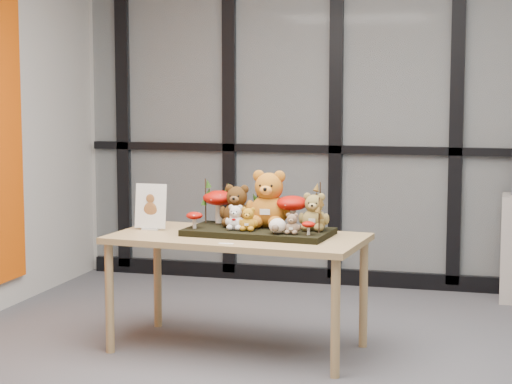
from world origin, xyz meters
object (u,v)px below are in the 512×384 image
(diorama_tray, at_px, (259,232))
(bear_small_yellow, at_px, (248,218))
(mushroom_back_left, at_px, (219,205))
(mushroom_front_right, at_px, (308,227))
(display_table, at_px, (238,247))
(sign_holder, at_px, (151,209))
(bear_brown_medium, at_px, (237,203))
(plush_cream_hedgehog, at_px, (277,225))
(bear_pooh_yellow, at_px, (269,196))
(mushroom_front_left, at_px, (194,219))
(bear_tan_back, at_px, (314,210))
(bear_white_bow, at_px, (236,216))
(bear_beige_small, at_px, (292,223))
(mushroom_back_right, at_px, (292,210))

(diorama_tray, height_order, bear_small_yellow, bear_small_yellow)
(mushroom_back_left, bearing_deg, mushroom_front_right, -26.04)
(display_table, distance_m, bear_small_yellow, 0.20)
(display_table, bearing_deg, sign_holder, 178.30)
(mushroom_front_right, bearing_deg, mushroom_back_left, 153.96)
(bear_brown_medium, relative_size, plush_cream_hedgehog, 2.81)
(display_table, relative_size, mushroom_front_right, 17.84)
(display_table, relative_size, bear_pooh_yellow, 4.10)
(mushroom_front_left, bearing_deg, bear_pooh_yellow, 22.59)
(bear_tan_back, distance_m, bear_white_bow, 0.45)
(bear_beige_small, distance_m, sign_holder, 0.92)
(diorama_tray, height_order, mushroom_front_right, mushroom_front_right)
(plush_cream_hedgehog, relative_size, sign_holder, 0.35)
(bear_white_bow, bearing_deg, plush_cream_hedgehog, -10.75)
(mushroom_back_right, bearing_deg, bear_white_bow, -154.89)
(bear_pooh_yellow, bearing_deg, mushroom_front_left, -152.42)
(sign_holder, bearing_deg, bear_tan_back, 0.35)
(diorama_tray, relative_size, bear_white_bow, 5.23)
(mushroom_front_left, bearing_deg, bear_beige_small, -5.19)
(bear_white_bow, xyz_separation_m, bear_beige_small, (0.35, -0.07, -0.01))
(bear_brown_medium, height_order, bear_small_yellow, bear_brown_medium)
(mushroom_back_left, height_order, mushroom_front_left, mushroom_back_left)
(bear_white_bow, bearing_deg, bear_beige_small, -5.85)
(bear_beige_small, relative_size, mushroom_back_left, 0.60)
(bear_brown_medium, relative_size, sign_holder, 0.98)
(bear_pooh_yellow, height_order, bear_tan_back, bear_pooh_yellow)
(mushroom_back_right, bearing_deg, display_table, -157.61)
(bear_beige_small, relative_size, mushroom_front_right, 1.55)
(display_table, distance_m, bear_beige_small, 0.39)
(bear_small_yellow, height_order, mushroom_back_left, mushroom_back_left)
(bear_tan_back, distance_m, plush_cream_hedgehog, 0.26)
(diorama_tray, bearing_deg, plush_cream_hedgehog, -38.44)
(diorama_tray, distance_m, mushroom_back_right, 0.23)
(bear_pooh_yellow, relative_size, bear_tan_back, 1.55)
(display_table, height_order, sign_holder, sign_holder)
(diorama_tray, bearing_deg, bear_small_yellow, -111.29)
(diorama_tray, xyz_separation_m, plush_cream_hedgehog, (0.15, -0.14, 0.07))
(bear_pooh_yellow, distance_m, bear_tan_back, 0.29)
(bear_white_bow, distance_m, mushroom_front_right, 0.45)
(bear_small_yellow, bearing_deg, mushroom_back_left, 140.90)
(mushroom_front_left, bearing_deg, sign_holder, 162.38)
(display_table, xyz_separation_m, bear_brown_medium, (-0.04, 0.11, 0.24))
(diorama_tray, height_order, bear_tan_back, bear_tan_back)
(display_table, height_order, mushroom_front_right, mushroom_front_right)
(display_table, distance_m, bear_pooh_yellow, 0.35)
(bear_small_yellow, height_order, sign_holder, sign_holder)
(bear_brown_medium, distance_m, mushroom_back_left, 0.17)
(bear_pooh_yellow, distance_m, bear_brown_medium, 0.20)
(sign_holder, bearing_deg, mushroom_front_right, -9.43)
(bear_small_yellow, bearing_deg, bear_pooh_yellow, 70.39)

